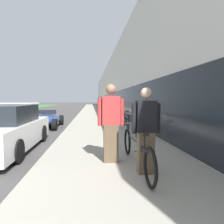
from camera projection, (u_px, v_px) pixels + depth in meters
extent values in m
cube|color=#A39E8E|center=(96.00, 112.00, 24.02)|extent=(3.69, 70.00, 0.13)
cube|color=silver|center=(137.00, 88.00, 32.49)|extent=(10.00, 70.00, 6.79)
cube|color=#1E2328|center=(107.00, 101.00, 32.09)|extent=(0.10, 63.00, 2.20)
cube|color=#3D7533|center=(0.00, 111.00, 26.64)|extent=(5.14, 70.00, 0.03)
torus|color=black|center=(127.00, 141.00, 5.21)|extent=(0.06, 0.67, 0.67)
torus|color=black|center=(150.00, 167.00, 3.22)|extent=(0.06, 0.67, 0.67)
cylinder|color=black|center=(136.00, 142.00, 4.20)|extent=(0.04, 1.70, 0.04)
cylinder|color=black|center=(141.00, 151.00, 3.81)|extent=(0.04, 1.01, 0.31)
cylinder|color=black|center=(144.00, 142.00, 3.56)|extent=(0.03, 0.03, 0.28)
cube|color=black|center=(144.00, 134.00, 3.55)|extent=(0.11, 0.22, 0.05)
cylinder|color=black|center=(129.00, 129.00, 5.03)|extent=(0.03, 0.03, 0.29)
cylinder|color=silver|center=(129.00, 123.00, 5.02)|extent=(0.52, 0.03, 0.03)
cube|color=brown|center=(146.00, 153.00, 3.87)|extent=(0.31, 0.22, 0.80)
cube|color=black|center=(146.00, 117.00, 3.82)|extent=(0.37, 0.22, 0.61)
cylinder|color=black|center=(134.00, 118.00, 3.80)|extent=(0.09, 0.09, 0.58)
cylinder|color=black|center=(158.00, 118.00, 3.85)|extent=(0.09, 0.09, 0.58)
sphere|color=beige|center=(146.00, 93.00, 3.79)|extent=(0.22, 0.22, 0.22)
cube|color=brown|center=(111.00, 143.00, 4.57)|extent=(0.33, 0.24, 0.85)
cube|color=#B23333|center=(111.00, 110.00, 4.52)|extent=(0.40, 0.24, 0.65)
cylinder|color=#B23333|center=(100.00, 112.00, 4.50)|extent=(0.10, 0.10, 0.62)
cylinder|color=#B23333|center=(122.00, 112.00, 4.55)|extent=(0.10, 0.10, 0.62)
sphere|color=#936B51|center=(111.00, 89.00, 4.49)|extent=(0.23, 0.23, 0.23)
cylinder|color=#4C4C51|center=(140.00, 129.00, 6.94)|extent=(0.05, 0.05, 0.82)
cylinder|color=#4C4C51|center=(136.00, 127.00, 7.49)|extent=(0.05, 0.05, 0.82)
cylinder|color=#4C4C51|center=(138.00, 116.00, 7.19)|extent=(0.05, 0.55, 0.05)
torus|color=black|center=(134.00, 125.00, 8.69)|extent=(0.05, 0.66, 0.66)
torus|color=black|center=(140.00, 128.00, 7.64)|extent=(0.05, 0.66, 0.66)
cylinder|color=black|center=(137.00, 122.00, 8.15)|extent=(0.04, 0.90, 0.04)
cylinder|color=black|center=(138.00, 125.00, 7.95)|extent=(0.04, 0.55, 0.30)
cylinder|color=black|center=(139.00, 119.00, 7.81)|extent=(0.03, 0.03, 0.27)
cube|color=black|center=(139.00, 116.00, 7.80)|extent=(0.11, 0.22, 0.05)
cylinder|color=black|center=(134.00, 117.00, 8.59)|extent=(0.03, 0.03, 0.29)
cylinder|color=silver|center=(134.00, 114.00, 8.58)|extent=(0.52, 0.03, 0.03)
torus|color=black|center=(124.00, 119.00, 11.07)|extent=(0.06, 0.68, 0.68)
torus|color=black|center=(128.00, 121.00, 10.02)|extent=(0.06, 0.68, 0.68)
cylinder|color=#B7BCC1|center=(126.00, 116.00, 10.53)|extent=(0.04, 0.90, 0.04)
cylinder|color=#B7BCC1|center=(127.00, 118.00, 10.33)|extent=(0.04, 0.55, 0.31)
cylinder|color=#B7BCC1|center=(127.00, 114.00, 10.18)|extent=(0.03, 0.03, 0.28)
cube|color=black|center=(127.00, 111.00, 10.18)|extent=(0.11, 0.22, 0.05)
cylinder|color=#B7BCC1|center=(125.00, 113.00, 10.96)|extent=(0.03, 0.03, 0.30)
cylinder|color=silver|center=(125.00, 110.00, 10.95)|extent=(0.52, 0.03, 0.03)
torus|color=black|center=(118.00, 116.00, 13.05)|extent=(0.06, 0.70, 0.70)
torus|color=black|center=(120.00, 117.00, 12.04)|extent=(0.06, 0.70, 0.70)
cylinder|color=red|center=(119.00, 113.00, 12.53)|extent=(0.04, 0.87, 0.04)
cylinder|color=red|center=(120.00, 115.00, 12.33)|extent=(0.04, 0.53, 0.32)
cylinder|color=red|center=(120.00, 111.00, 12.20)|extent=(0.03, 0.03, 0.29)
cube|color=black|center=(120.00, 109.00, 12.19)|extent=(0.11, 0.22, 0.05)
cylinder|color=red|center=(118.00, 111.00, 12.95)|extent=(0.03, 0.03, 0.31)
cylinder|color=silver|center=(118.00, 108.00, 12.94)|extent=(0.52, 0.03, 0.03)
cube|color=white|center=(5.00, 134.00, 6.01)|extent=(1.67, 4.29, 0.71)
cube|color=#1E2328|center=(4.00, 114.00, 5.97)|extent=(1.44, 2.15, 0.52)
cylinder|color=silver|center=(10.00, 103.00, 6.42)|extent=(1.79, 0.04, 0.04)
cylinder|color=black|center=(42.00, 133.00, 7.38)|extent=(0.22, 0.60, 0.60)
cylinder|color=black|center=(16.00, 151.00, 4.83)|extent=(0.22, 0.60, 0.60)
ellipsoid|color=navy|center=(44.00, 120.00, 11.04)|extent=(1.61, 3.97, 0.58)
cube|color=#1E2328|center=(46.00, 112.00, 11.50)|extent=(1.12, 0.04, 0.26)
cylinder|color=black|center=(36.00, 120.00, 12.11)|extent=(0.22, 0.60, 0.60)
cylinder|color=black|center=(61.00, 120.00, 12.27)|extent=(0.22, 0.60, 0.60)
cylinder|color=black|center=(23.00, 125.00, 9.82)|extent=(0.22, 0.60, 0.60)
cylinder|color=black|center=(55.00, 125.00, 9.98)|extent=(0.22, 0.60, 0.60)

